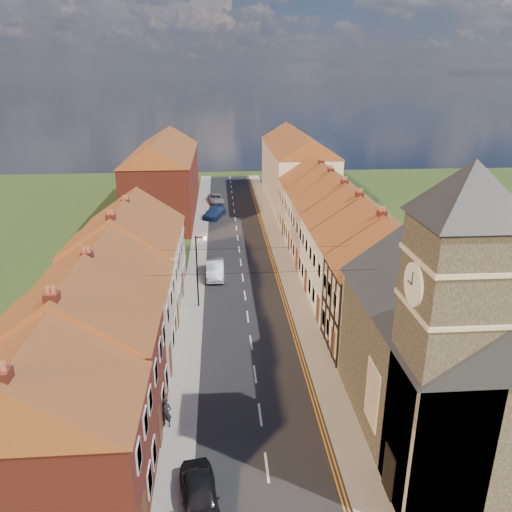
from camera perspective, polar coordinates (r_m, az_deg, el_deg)
The scene contains 24 objects.
ground at distance 24.87m, azimuth 1.73°, elevation -26.16°, with size 160.00×160.00×0.00m, color #2E3D1A.
road at distance 50.42m, azimuth -1.75°, elevation -0.74°, with size 7.00×90.00×0.02m, color black.
pavement_left at distance 50.43m, azimuth -6.75°, elevation -0.82°, with size 1.80×90.00×0.12m, color #9B988D.
pavement_right at distance 50.77m, azimuth 3.22°, elevation -0.56°, with size 1.80×90.00×0.12m, color #9B988D.
church at distance 26.27m, azimuth 22.10°, elevation -8.90°, with size 11.25×14.25×15.20m.
cottage_r_tudor at distance 34.56m, azimuth 15.09°, elevation -3.61°, with size 8.30×5.20×9.00m.
cottage_r_white_near at distance 39.32m, azimuth 12.65°, elevation -0.46°, with size 8.30×6.00×9.00m.
cottage_r_cream_mid at distance 44.21m, azimuth 10.71°, elevation 2.00°, with size 8.30×5.20×9.00m.
cottage_r_pink at distance 49.22m, azimuth 9.16°, elevation 3.95°, with size 8.30×6.00×9.00m.
cottage_r_white_far at distance 54.29m, azimuth 7.89°, elevation 5.55°, with size 8.30×5.20×9.00m.
cottage_r_cream_far at distance 59.43m, azimuth 6.83°, elevation 6.86°, with size 8.30×6.00×9.00m.
cottage_l_brick_near at distance 22.85m, azimuth -23.30°, elevation -18.31°, with size 8.30×5.70×8.80m.
cottage_l_cream at distance 27.33m, azimuth -19.60°, elevation -10.65°, with size 8.30×6.30×9.10m.
cottage_l_white at distance 32.89m, azimuth -16.83°, elevation -5.23°, with size 8.30×6.90×8.80m.
cottage_l_brick_mid at distance 38.32m, azimuth -15.02°, elevation -1.13°, with size 8.30×5.70×9.10m.
cottage_l_pink at distance 43.75m, azimuth -13.70°, elevation 1.43°, with size 8.30×6.30×8.80m.
block_right_far at distance 74.04m, azimuth 4.64°, elevation 10.21°, with size 8.30×24.20×10.50m.
block_left_far at distance 68.66m, azimuth -10.45°, elevation 9.16°, with size 8.30×24.20×10.50m.
lamppost at distance 39.83m, azimuth -6.64°, elevation -1.25°, with size 0.88×0.15×6.00m.
car_near at distance 24.21m, azimuth -6.46°, elevation -25.58°, with size 1.62×4.02×1.37m, color black.
car_mid at distance 46.83m, azimuth -4.71°, elevation -1.50°, with size 1.62×4.64×1.53m, color #B2B4BA.
car_far at distance 66.45m, azimuth -4.78°, elevation 5.01°, with size 2.00×4.92×1.43m, color navy.
car_distant at distance 74.32m, azimuth -4.62°, elevation 6.56°, with size 2.03×4.40×1.22m, color #A8A9B0.
pedestrian_left at distance 28.26m, azimuth -10.24°, elevation -17.19°, with size 0.63×0.41×1.73m, color black.
Camera 1 is at (-1.94, -17.08, 17.97)m, focal length 35.00 mm.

